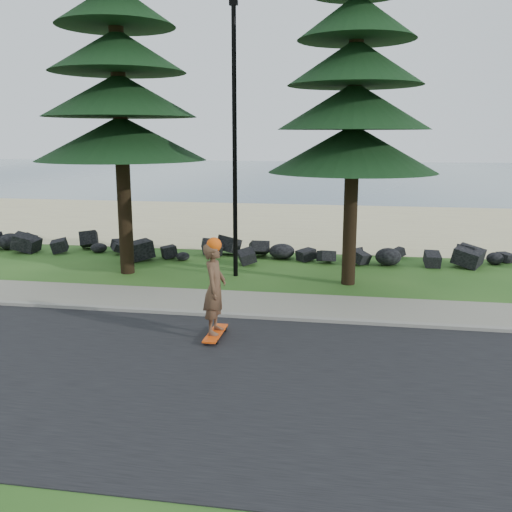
{
  "coord_description": "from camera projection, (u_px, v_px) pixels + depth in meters",
  "views": [
    {
      "loc": [
        3.55,
        -13.85,
        4.37
      ],
      "look_at": [
        1.2,
        0.0,
        1.35
      ],
      "focal_mm": 40.0,
      "sensor_mm": 36.0,
      "label": 1
    }
  ],
  "objects": [
    {
      "name": "seawall_boulders",
      "position": [
        249.0,
        259.0,
        20.24
      ],
      "size": [
        60.0,
        2.4,
        1.1
      ],
      "primitive_type": null,
      "color": "black",
      "rests_on": "ground"
    },
    {
      "name": "beach_sand",
      "position": [
        281.0,
        222.0,
        28.82
      ],
      "size": [
        160.0,
        15.0,
        0.01
      ],
      "primitive_type": "cube",
      "color": "#C5B383",
      "rests_on": "ground"
    },
    {
      "name": "lamp_post",
      "position": [
        235.0,
        142.0,
        17.06
      ],
      "size": [
        0.25,
        0.14,
        8.14
      ],
      "color": "black",
      "rests_on": "ground"
    },
    {
      "name": "ocean",
      "position": [
        322.0,
        174.0,
        64.0
      ],
      "size": [
        160.0,
        58.0,
        0.01
      ],
      "primitive_type": "cube",
      "color": "#365367",
      "rests_on": "ground"
    },
    {
      "name": "kerb",
      "position": [
        202.0,
        314.0,
        13.97
      ],
      "size": [
        160.0,
        0.2,
        0.1
      ],
      "primitive_type": "cube",
      "color": "gray",
      "rests_on": "ground"
    },
    {
      "name": "road",
      "position": [
        151.0,
        375.0,
        10.51
      ],
      "size": [
        160.0,
        7.0,
        0.02
      ],
      "primitive_type": "cube",
      "color": "black",
      "rests_on": "ground"
    },
    {
      "name": "ground",
      "position": [
        211.0,
        305.0,
        14.85
      ],
      "size": [
        160.0,
        160.0,
        0.0
      ],
      "primitive_type": "plane",
      "color": "#214A17",
      "rests_on": "ground"
    },
    {
      "name": "skateboarder",
      "position": [
        215.0,
        289.0,
        12.22
      ],
      "size": [
        0.48,
        1.19,
        2.22
      ],
      "rotation": [
        0.0,
        0.0,
        1.56
      ],
      "color": "#F04A0E",
      "rests_on": "ground"
    },
    {
      "name": "sidewalk",
      "position": [
        213.0,
        301.0,
        15.03
      ],
      "size": [
        160.0,
        2.0,
        0.08
      ],
      "primitive_type": "cube",
      "color": "gray",
      "rests_on": "ground"
    }
  ]
}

